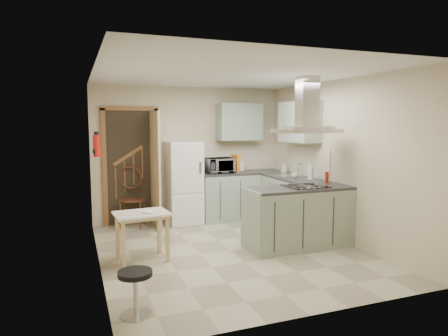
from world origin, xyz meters
name	(u,v)px	position (x,y,z in m)	size (l,w,h in m)	color
floor	(230,250)	(0.00, 0.00, 0.00)	(4.20, 4.20, 0.00)	tan
ceiling	(230,74)	(0.00, 0.00, 2.50)	(4.20, 4.20, 0.00)	silver
back_wall	(190,154)	(0.00, 2.10, 1.25)	(3.60, 3.60, 0.00)	beige
left_wall	(97,170)	(-1.80, 0.00, 1.25)	(4.20, 4.20, 0.00)	beige
right_wall	(337,160)	(1.80, 0.00, 1.25)	(4.20, 4.20, 0.00)	beige
doorway	(131,167)	(-1.10, 2.07, 1.05)	(1.10, 0.12, 2.10)	brown
fridge	(184,182)	(-0.20, 1.80, 0.75)	(0.60, 0.60, 1.50)	white
counter_back	(228,196)	(0.66, 1.80, 0.45)	(1.08, 0.60, 0.90)	#9EB2A0
counter_right	(284,199)	(1.50, 1.12, 0.45)	(0.60, 1.95, 0.90)	#9EB2A0
splashback	(236,157)	(0.96, 2.09, 1.15)	(1.68, 0.02, 0.50)	beige
wall_cabinet_back	(239,122)	(0.95, 1.93, 1.85)	(0.85, 0.35, 0.70)	#9EB2A0
wall_cabinet_right	(299,122)	(1.62, 0.85, 1.85)	(0.35, 0.90, 0.70)	#9EB2A0
peninsula	(299,217)	(1.02, -0.18, 0.45)	(1.55, 0.65, 0.90)	#9EB2A0
hob	(305,186)	(1.12, -0.18, 0.91)	(0.58, 0.50, 0.01)	black
extractor_hood	(307,131)	(1.12, -0.18, 1.72)	(0.90, 0.55, 0.10)	silver
sink	(289,176)	(1.50, 0.95, 0.91)	(0.45, 0.40, 0.01)	silver
fire_extinguisher	(97,146)	(-1.74, 0.90, 1.50)	(0.10, 0.10, 0.32)	#B2140F
drop_leaf_table	(142,237)	(-1.25, 0.03, 0.33)	(0.70, 0.52, 0.65)	#CDB87E
bentwood_chair	(132,200)	(-1.13, 1.85, 0.48)	(0.43, 0.43, 0.97)	#541F1C
stool	(136,293)	(-1.56, -1.50, 0.22)	(0.33, 0.33, 0.44)	black
microwave	(220,165)	(0.50, 1.78, 1.04)	(0.51, 0.34, 0.28)	black
kettle	(241,166)	(0.94, 1.81, 1.01)	(0.15, 0.15, 0.22)	silver
cereal_box	(236,163)	(0.85, 1.84, 1.06)	(0.09, 0.22, 0.33)	orange
soap_bottle	(284,167)	(1.64, 1.39, 1.00)	(0.09, 0.09, 0.20)	#A9A7B3
paper_towel	(311,173)	(1.59, 0.37, 1.02)	(0.09, 0.09, 0.24)	silver
cup	(295,175)	(1.45, 0.67, 0.94)	(0.11, 0.11, 0.09)	silver
red_bottle	(327,177)	(1.64, 0.02, 0.99)	(0.06, 0.06, 0.17)	#AF270F
book	(146,210)	(-1.20, -0.06, 0.70)	(0.15, 0.20, 0.09)	#9F4435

